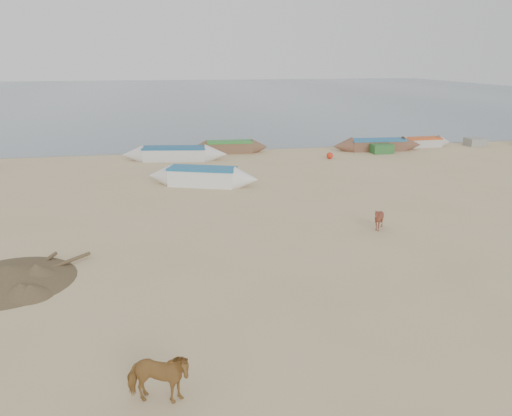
# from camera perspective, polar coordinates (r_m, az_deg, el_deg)

# --- Properties ---
(ground) EXTENTS (140.00, 140.00, 0.00)m
(ground) POSITION_cam_1_polar(r_m,az_deg,el_deg) (16.16, 2.76, -7.46)
(ground) COLOR tan
(ground) RESTS_ON ground
(sea) EXTENTS (160.00, 160.00, 0.00)m
(sea) POSITION_cam_1_polar(r_m,az_deg,el_deg) (96.57, -9.19, 12.73)
(sea) COLOR slate
(sea) RESTS_ON ground
(cow_adult) EXTENTS (1.47, 0.95, 1.15)m
(cow_adult) POSITION_cam_1_polar(r_m,az_deg,el_deg) (10.59, -11.14, -18.53)
(cow_adult) COLOR olive
(cow_adult) RESTS_ON ground
(calf_front) EXTENTS (0.96, 0.89, 0.93)m
(calf_front) POSITION_cam_1_polar(r_m,az_deg,el_deg) (20.47, 13.84, -1.22)
(calf_front) COLOR brown
(calf_front) RESTS_ON ground
(near_canoe) EXTENTS (6.16, 3.35, 1.00)m
(near_canoe) POSITION_cam_1_polar(r_m,az_deg,el_deg) (26.98, -6.14, 3.60)
(near_canoe) COLOR silver
(near_canoe) RESTS_ON ground
(debris_pile) EXTENTS (4.52, 4.52, 0.53)m
(debris_pile) POSITION_cam_1_polar(r_m,az_deg,el_deg) (17.27, -26.44, -6.70)
(debris_pile) COLOR brown
(debris_pile) RESTS_ON ground
(waterline_canoes) EXTENTS (57.65, 3.95, 0.93)m
(waterline_canoes) POSITION_cam_1_polar(r_m,az_deg,el_deg) (34.85, -4.84, 6.55)
(waterline_canoes) COLOR brown
(waterline_canoes) RESTS_ON ground
(beach_clutter) EXTENTS (43.31, 3.64, 0.64)m
(beach_clutter) POSITION_cam_1_polar(r_m,az_deg,el_deg) (35.03, 0.63, 6.43)
(beach_clutter) COLOR #2C6240
(beach_clutter) RESTS_ON ground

